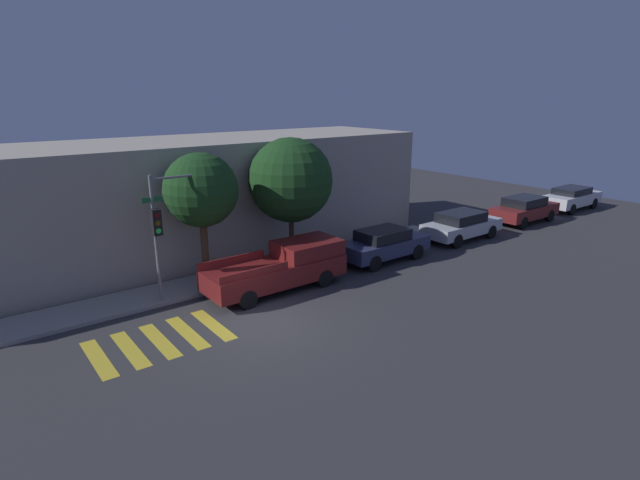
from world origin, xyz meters
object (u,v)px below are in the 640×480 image
traffic_light_pole (169,215)px  pickup_truck (283,266)px  sedan_far_end (524,209)px  sedan_middle (462,225)px  tree_midblock (291,180)px  sedan_tail_of_row (572,198)px  sedan_near_corner (384,244)px  tree_near_corner (201,191)px

traffic_light_pole → pickup_truck: bearing=-18.7°
pickup_truck → sedan_far_end: pickup_truck is taller
sedan_middle → tree_midblock: 9.65m
sedan_middle → sedan_tail_of_row: 11.23m
pickup_truck → sedan_far_end: bearing=0.0°
sedan_near_corner → tree_midblock: tree_midblock is taller
sedan_far_end → tree_midblock: size_ratio=0.82×
sedan_middle → tree_near_corner: (-12.99, 2.25, 2.94)m
sedan_near_corner → sedan_middle: size_ratio=0.94×
sedan_middle → tree_midblock: bearing=165.8°
sedan_far_end → tree_midblock: 15.15m
sedan_near_corner → tree_near_corner: size_ratio=0.82×
sedan_near_corner → sedan_far_end: bearing=0.0°
sedan_near_corner → tree_near_corner: tree_near_corner is taller
sedan_near_corner → sedan_tail_of_row: sedan_near_corner is taller
sedan_near_corner → tree_midblock: (-3.41, 2.25, 2.90)m
pickup_truck → tree_near_corner: 4.19m
sedan_middle → tree_near_corner: 13.51m
pickup_truck → sedan_middle: pickup_truck is taller
sedan_near_corner → sedan_tail_of_row: bearing=0.0°
tree_near_corner → tree_midblock: 4.06m
sedan_far_end → tree_near_corner: 19.12m
sedan_near_corner → sedan_tail_of_row: size_ratio=0.92×
pickup_truck → traffic_light_pole: bearing=161.3°
sedan_tail_of_row → traffic_light_pole: bearing=177.2°
sedan_middle → sedan_tail_of_row: size_ratio=0.98×
sedan_middle → tree_midblock: size_ratio=0.82×
pickup_truck → tree_midblock: (1.96, 2.25, 2.80)m
sedan_middle → tree_near_corner: size_ratio=0.87×
sedan_tail_of_row → tree_near_corner: size_ratio=0.89×
sedan_tail_of_row → tree_midblock: 20.49m
sedan_tail_of_row → tree_midblock: bearing=173.6°
traffic_light_pole → tree_near_corner: size_ratio=0.90×
sedan_middle → traffic_light_pole: bearing=175.1°
traffic_light_pole → sedan_middle: bearing=-4.9°
pickup_truck → tree_near_corner: tree_near_corner is taller
pickup_truck → sedan_tail_of_row: size_ratio=1.19×
tree_midblock → sedan_near_corner: bearing=-33.5°
pickup_truck → tree_near_corner: bearing=133.0°
traffic_light_pole → sedan_tail_of_row: size_ratio=1.01×
sedan_tail_of_row → tree_near_corner: bearing=174.7°
sedan_far_end → tree_midblock: tree_midblock is taller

